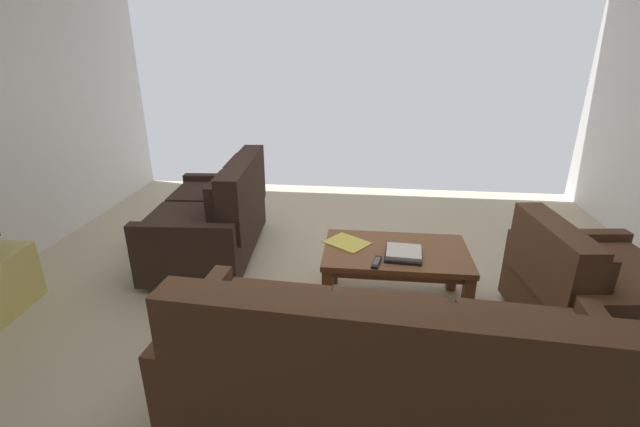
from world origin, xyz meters
name	(u,v)px	position (x,y,z in m)	size (l,w,h in m)	color
ground_plane	(330,313)	(0.00, 0.00, 0.00)	(5.55, 5.78, 0.01)	beige
sofa_main	(388,372)	(-0.36, 0.99, 0.38)	(2.12, 0.98, 0.90)	black
loveseat_near	(215,217)	(1.08, -0.79, 0.37)	(0.91, 1.42, 0.88)	black
coffee_table	(395,259)	(-0.45, -0.16, 0.38)	(1.01, 0.62, 0.44)	brown
armchair_side	(591,291)	(-1.66, 0.08, 0.34)	(0.97, 1.07, 0.79)	black
book_stack	(403,253)	(-0.49, -0.07, 0.47)	(0.26, 0.27, 0.04)	black
tv_remote	(377,262)	(-0.31, 0.06, 0.46)	(0.07, 0.17, 0.02)	black
loose_magazine	(347,243)	(-0.10, -0.23, 0.45)	(0.22, 0.29, 0.01)	#E0CC4C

